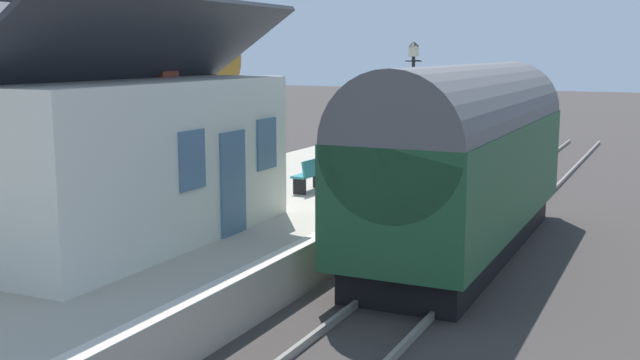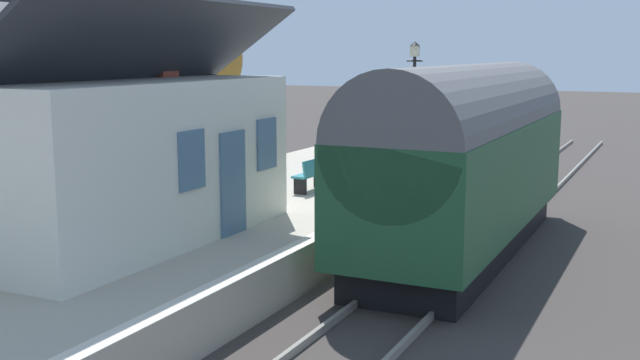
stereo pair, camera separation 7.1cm
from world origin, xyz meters
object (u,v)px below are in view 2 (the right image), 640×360
at_px(bench_mid_platform, 312,173).
at_px(tree_far_left, 177,58).
at_px(planter_bench_left, 394,145).
at_px(tree_distant, 79,38).
at_px(train, 465,158).
at_px(bench_near_building, 395,149).
at_px(bench_platform_end, 343,162).
at_px(planter_edge_near, 446,152).
at_px(planter_corner_building, 274,157).
at_px(lamp_post_platform, 414,82).
at_px(planter_under_sign, 242,188).
at_px(station_building, 109,153).
at_px(station_sign_board, 392,145).

distance_m(bench_mid_platform, tree_far_left, 7.78).
relative_size(planter_bench_left, tree_distant, 0.10).
distance_m(planter_bench_left, tree_far_left, 8.22).
bearing_deg(bench_mid_platform, tree_far_left, 64.53).
bearing_deg(train, planter_bench_left, 29.00).
bearing_deg(bench_mid_platform, bench_near_building, -1.81).
height_order(bench_platform_end, planter_edge_near, bench_platform_end).
height_order(bench_platform_end, planter_corner_building, bench_platform_end).
relative_size(planter_bench_left, planter_corner_building, 0.82).
height_order(planter_corner_building, planter_edge_near, planter_edge_near).
relative_size(bench_mid_platform, planter_bench_left, 1.99).
bearing_deg(lamp_post_platform, tree_far_left, 97.99).
bearing_deg(planter_bench_left, train, -151.00).
bearing_deg(planter_bench_left, bench_near_building, -159.01).
bearing_deg(planter_under_sign, tree_distant, 59.89).
relative_size(planter_bench_left, lamp_post_platform, 0.18).
height_order(bench_platform_end, lamp_post_platform, lamp_post_platform).
distance_m(planter_edge_near, tree_distant, 14.49).
relative_size(station_building, planter_corner_building, 8.85).
bearing_deg(station_sign_board, bench_near_building, 19.06).
bearing_deg(bench_platform_end, planter_bench_left, 4.95).
relative_size(planter_corner_building, planter_edge_near, 0.99).
bearing_deg(station_sign_board, planter_corner_building, 67.34).
distance_m(bench_near_building, planter_edge_near, 1.77).
height_order(planter_edge_near, tree_distant, tree_distant).
height_order(bench_platform_end, bench_mid_platform, same).
bearing_deg(tree_distant, planter_under_sign, -120.11).
distance_m(train, tree_distant, 17.56).
xyz_separation_m(planter_bench_left, planter_under_sign, (-9.71, 0.48, -0.05)).
bearing_deg(planter_under_sign, station_building, 175.87).
height_order(train, tree_distant, tree_distant).
bearing_deg(planter_edge_near, tree_far_left, 108.05).
xyz_separation_m(planter_corner_building, planter_under_sign, (-5.15, -1.93, -0.02)).
height_order(bench_platform_end, tree_far_left, tree_far_left).
bearing_deg(planter_corner_building, bench_near_building, -51.99).
relative_size(lamp_post_platform, station_sign_board, 2.53).
bearing_deg(bench_mid_platform, planter_under_sign, 148.89).
bearing_deg(tree_distant, planter_bench_left, -73.45).
bearing_deg(bench_near_building, planter_bench_left, 20.99).
bearing_deg(lamp_post_platform, bench_mid_platform, 161.79).
relative_size(train, station_sign_board, 6.52).
xyz_separation_m(train, station_sign_board, (2.47, 2.66, -0.10)).
height_order(planter_edge_near, tree_far_left, tree_far_left).
bearing_deg(planter_bench_left, bench_platform_end, -175.05).
distance_m(planter_under_sign, tree_far_left, 7.94).
distance_m(planter_corner_building, tree_distant, 9.85).
relative_size(planter_edge_near, tree_distant, 0.12).
xyz_separation_m(planter_under_sign, station_sign_board, (3.17, -2.82, 0.89)).
relative_size(bench_near_building, lamp_post_platform, 0.36).
xyz_separation_m(planter_bench_left, planter_edge_near, (-2.08, -2.56, 0.14)).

